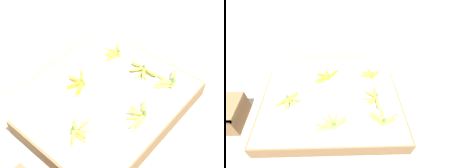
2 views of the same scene
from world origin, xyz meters
TOP-DOWN VIEW (x-y plane):
  - ground_plane at (0.00, 0.00)m, footprint 10.00×10.00m
  - display_platform at (0.00, 0.00)m, footprint 1.24×0.88m
  - back_vendor_table at (0.08, 0.87)m, footprint 1.45×0.49m
  - banana_bunch_front_midleft at (0.01, -0.25)m, footprint 0.27×0.17m
  - banana_bunch_front_midright at (0.42, -0.22)m, footprint 0.26×0.18m
  - banana_bunch_middle_left at (-0.36, -0.01)m, footprint 0.23×0.20m
  - banana_bunch_middle_midright at (0.38, 0.01)m, footprint 0.16×0.27m
  - banana_bunch_back_midleft at (-0.04, 0.29)m, footprint 0.26×0.21m
  - banana_bunch_back_midright at (0.40, 0.30)m, footprint 0.23×0.16m

SIDE VIEW (x-z plane):
  - ground_plane at x=0.00m, z-range 0.00..0.00m
  - display_platform at x=0.00m, z-range 0.00..0.14m
  - banana_bunch_middle_midright at x=0.38m, z-range 0.12..0.21m
  - banana_bunch_back_midleft at x=-0.04m, z-range 0.12..0.21m
  - banana_bunch_middle_left at x=-0.36m, z-range 0.12..0.21m
  - banana_bunch_back_midright at x=0.40m, z-range 0.12..0.21m
  - banana_bunch_front_midleft at x=0.01m, z-range 0.12..0.22m
  - banana_bunch_front_midright at x=0.42m, z-range 0.12..0.23m
  - back_vendor_table at x=0.08m, z-range 0.00..0.72m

